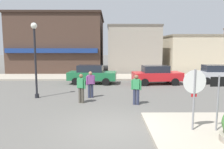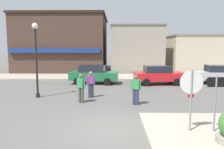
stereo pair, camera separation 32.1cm
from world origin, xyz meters
The scene contains 14 objects.
ground_plane centered at (0.00, 0.00, 0.00)m, with size 160.00×160.00×0.00m, color #5B5954.
kerb_far centered at (0.00, 14.03, 0.07)m, with size 80.00×4.00×0.15m, color #A89E8C.
stop_sign centered at (2.80, -0.52, 1.52)m, with size 0.82×0.09×2.30m.
one_way_sign centered at (3.60, -0.60, 1.33)m, with size 0.60×0.07×2.10m.
lamp_post centered at (-4.59, 5.10, 2.96)m, with size 0.36×0.36×4.54m.
parked_car_nearest centered at (-1.69, 10.35, 0.81)m, with size 4.12×2.12×1.56m.
parked_car_second centered at (3.73, 10.04, 0.81)m, with size 4.13×2.14×1.56m.
parked_car_third centered at (9.09, 10.62, 0.81)m, with size 4.06×2.00×1.56m.
pedestrian_crossing_near centered at (1.26, 3.46, 0.87)m, with size 0.55×0.32×1.61m.
pedestrian_crossing_far centered at (-1.32, 5.13, 0.87)m, with size 0.55×0.33×1.61m.
pedestrian_kerb_side centered at (-1.72, 3.87, 0.87)m, with size 0.53×0.36×1.61m.
building_corner_shop centered at (-6.49, 20.96, 3.51)m, with size 10.84×10.40×7.02m.
building_storefront_left_near centered at (2.69, 19.65, 2.82)m, with size 6.26×6.13×5.64m.
building_storefront_left_mid centered at (11.20, 20.45, 2.27)m, with size 8.65×7.45×4.54m.
Camera 2 is at (0.20, -7.94, 3.04)m, focal length 35.00 mm.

